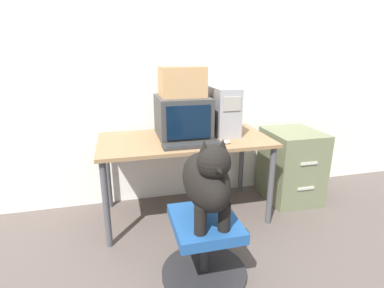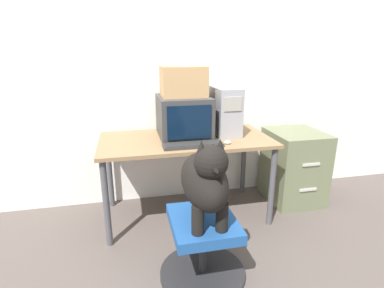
{
  "view_description": "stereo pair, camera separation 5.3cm",
  "coord_description": "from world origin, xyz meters",
  "px_view_note": "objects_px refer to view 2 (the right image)",
  "views": [
    {
      "loc": [
        -0.54,
        -2.06,
        1.48
      ],
      "look_at": [
        -0.03,
        0.01,
        0.8
      ],
      "focal_mm": 28.0,
      "sensor_mm": 36.0,
      "label": 1
    },
    {
      "loc": [
        -0.49,
        -2.07,
        1.48
      ],
      "look_at": [
        -0.03,
        0.01,
        0.8
      ],
      "focal_mm": 28.0,
      "sensor_mm": 36.0,
      "label": 2
    }
  ],
  "objects_px": {
    "keyboard": "(193,145)",
    "crt_monitor": "(184,116)",
    "dog": "(205,180)",
    "filing_cabinet": "(293,166)",
    "office_chair": "(203,248)",
    "cardboard_box": "(183,81)",
    "pc_tower": "(224,110)"
  },
  "relations": [
    {
      "from": "crt_monitor",
      "to": "keyboard",
      "type": "relative_size",
      "value": 1.01
    },
    {
      "from": "keyboard",
      "to": "crt_monitor",
      "type": "bearing_deg",
      "value": 91.44
    },
    {
      "from": "pc_tower",
      "to": "cardboard_box",
      "type": "relative_size",
      "value": 1.29
    },
    {
      "from": "dog",
      "to": "cardboard_box",
      "type": "bearing_deg",
      "value": 86.7
    },
    {
      "from": "office_chair",
      "to": "filing_cabinet",
      "type": "xyz_separation_m",
      "value": [
        1.17,
        0.88,
        0.14
      ]
    },
    {
      "from": "keyboard",
      "to": "cardboard_box",
      "type": "bearing_deg",
      "value": 91.43
    },
    {
      "from": "keyboard",
      "to": "office_chair",
      "type": "height_order",
      "value": "keyboard"
    },
    {
      "from": "office_chair",
      "to": "dog",
      "type": "distance_m",
      "value": 0.51
    },
    {
      "from": "office_chair",
      "to": "cardboard_box",
      "type": "xyz_separation_m",
      "value": [
        0.05,
        0.9,
        1.0
      ]
    },
    {
      "from": "pc_tower",
      "to": "dog",
      "type": "bearing_deg",
      "value": -113.99
    },
    {
      "from": "dog",
      "to": "cardboard_box",
      "type": "distance_m",
      "value": 1.06
    },
    {
      "from": "dog",
      "to": "cardboard_box",
      "type": "relative_size",
      "value": 1.52
    },
    {
      "from": "keyboard",
      "to": "dog",
      "type": "relative_size",
      "value": 0.84
    },
    {
      "from": "crt_monitor",
      "to": "cardboard_box",
      "type": "xyz_separation_m",
      "value": [
        0.0,
        0.0,
        0.3
      ]
    },
    {
      "from": "keyboard",
      "to": "cardboard_box",
      "type": "xyz_separation_m",
      "value": [
        -0.01,
        0.33,
        0.46
      ]
    },
    {
      "from": "pc_tower",
      "to": "cardboard_box",
      "type": "height_order",
      "value": "cardboard_box"
    },
    {
      "from": "keyboard",
      "to": "filing_cabinet",
      "type": "bearing_deg",
      "value": 15.43
    },
    {
      "from": "filing_cabinet",
      "to": "crt_monitor",
      "type": "bearing_deg",
      "value": 178.88
    },
    {
      "from": "pc_tower",
      "to": "office_chair",
      "type": "bearing_deg",
      "value": -114.74
    },
    {
      "from": "keyboard",
      "to": "cardboard_box",
      "type": "height_order",
      "value": "cardboard_box"
    },
    {
      "from": "crt_monitor",
      "to": "dog",
      "type": "bearing_deg",
      "value": -93.31
    },
    {
      "from": "keyboard",
      "to": "office_chair",
      "type": "relative_size",
      "value": 0.83
    },
    {
      "from": "keyboard",
      "to": "dog",
      "type": "distance_m",
      "value": 0.61
    },
    {
      "from": "dog",
      "to": "keyboard",
      "type": "bearing_deg",
      "value": 84.13
    },
    {
      "from": "dog",
      "to": "cardboard_box",
      "type": "xyz_separation_m",
      "value": [
        0.05,
        0.94,
        0.49
      ]
    },
    {
      "from": "keyboard",
      "to": "filing_cabinet",
      "type": "height_order",
      "value": "keyboard"
    },
    {
      "from": "office_chair",
      "to": "cardboard_box",
      "type": "height_order",
      "value": "cardboard_box"
    },
    {
      "from": "office_chair",
      "to": "pc_tower",
      "type": "bearing_deg",
      "value": 65.26
    },
    {
      "from": "cardboard_box",
      "to": "crt_monitor",
      "type": "bearing_deg",
      "value": -90.0
    },
    {
      "from": "office_chair",
      "to": "keyboard",
      "type": "bearing_deg",
      "value": 83.8
    },
    {
      "from": "crt_monitor",
      "to": "cardboard_box",
      "type": "relative_size",
      "value": 1.29
    },
    {
      "from": "pc_tower",
      "to": "office_chair",
      "type": "xyz_separation_m",
      "value": [
        -0.43,
        -0.93,
        -0.74
      ]
    }
  ]
}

